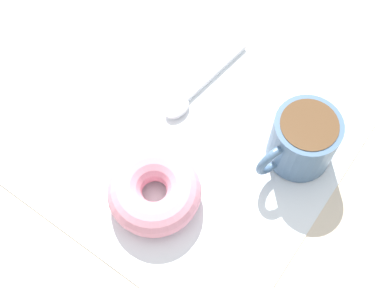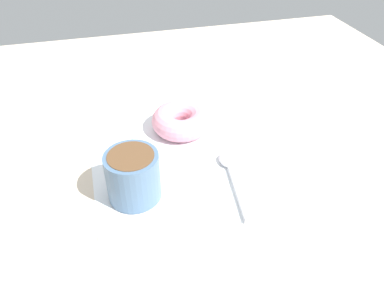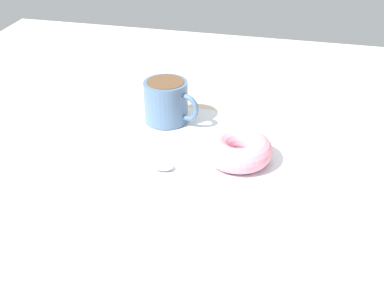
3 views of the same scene
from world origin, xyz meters
TOP-DOWN VIEW (x-y plane):
  - ground_plane at (0.00, 0.00)cm, footprint 120.00×120.00cm
  - napkin at (-2.55, -0.84)cm, footprint 33.28×33.28cm
  - coffee_cup at (4.50, -11.24)cm, footprint 10.32×7.65cm
  - donut at (-9.82, -0.89)cm, footprint 10.63×10.63cm
  - spoon at (3.26, 3.74)cm, footprint 14.94×3.26cm

SIDE VIEW (x-z plane):
  - ground_plane at x=0.00cm, z-range -2.00..0.00cm
  - napkin at x=-2.55cm, z-range 0.00..0.30cm
  - spoon at x=3.26cm, z-range 0.24..1.14cm
  - donut at x=-9.82cm, z-range 0.30..4.24cm
  - coffee_cup at x=4.50cm, z-range 0.43..7.82cm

